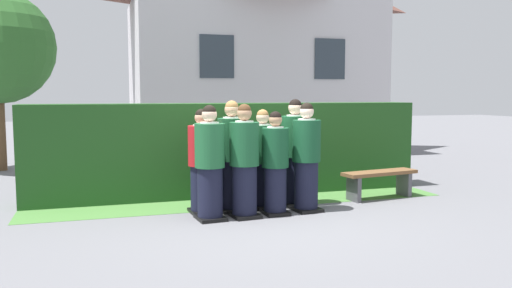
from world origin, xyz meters
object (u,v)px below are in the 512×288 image
student_front_row_1 (244,164)px  student_front_row_2 (275,166)px  student_in_red_blazer (202,164)px  student_rear_row_3 (295,155)px  wooden_bench (380,178)px  student_rear_row_1 (232,159)px  student_front_row_3 (306,160)px  student_front_row_0 (210,165)px  student_rear_row_2 (263,161)px

student_front_row_1 → student_front_row_2: size_ratio=1.07×
student_in_red_blazer → student_rear_row_3: size_ratio=0.92×
student_in_red_blazer → wooden_bench: 3.19m
student_rear_row_1 → student_front_row_3: bearing=-17.8°
student_rear_row_3 → student_in_red_blazer: bearing=-175.3°
student_front_row_2 → wooden_bench: size_ratio=1.08×
student_front_row_0 → student_rear_row_3: bearing=20.4°
student_front_row_0 → student_in_red_blazer: student_front_row_0 is taller
student_in_red_blazer → student_rear_row_2: bearing=4.7°
student_in_red_blazer → student_rear_row_2: size_ratio=1.01×
student_front_row_2 → student_in_red_blazer: student_in_red_blazer is taller
student_front_row_3 → student_rear_row_2: bearing=144.0°
student_front_row_0 → student_rear_row_2: size_ratio=1.05×
student_front_row_1 → student_front_row_3: student_front_row_3 is taller
student_in_red_blazer → student_rear_row_2: (1.00, 0.08, -0.01)m
student_front_row_1 → student_rear_row_1: student_rear_row_1 is taller
student_rear_row_2 → wooden_bench: bearing=1.9°
student_front_row_0 → student_front_row_2: 1.01m
student_rear_row_1 → student_rear_row_3: size_ratio=0.99×
student_in_red_blazer → wooden_bench: student_in_red_blazer is taller
student_front_row_1 → student_in_red_blazer: bearing=141.1°
student_rear_row_2 → student_rear_row_1: bearing=-172.8°
student_rear_row_1 → wooden_bench: student_rear_row_1 is taller
student_front_row_2 → student_rear_row_2: student_rear_row_2 is taller
student_front_row_1 → student_front_row_0: bearing=-179.5°
student_front_row_2 → student_rear_row_2: (-0.04, 0.48, 0.01)m
student_front_row_0 → student_in_red_blazer: size_ratio=1.04×
student_rear_row_2 → wooden_bench: (2.16, 0.07, -0.40)m
wooden_bench → student_rear_row_1: bearing=-177.1°
student_front_row_0 → student_rear_row_1: 0.64m
student_front_row_3 → student_rear_row_2: (-0.57, 0.42, -0.05)m
student_front_row_1 → student_rear_row_1: (-0.07, 0.45, 0.02)m
student_front_row_3 → student_in_red_blazer: bearing=168.0°
student_rear_row_1 → student_front_row_0: bearing=-134.4°
student_front_row_2 → student_rear_row_1: bearing=143.8°
student_rear_row_3 → student_front_row_3: bearing=-89.4°
student_front_row_0 → wooden_bench: size_ratio=1.15×
student_front_row_3 → student_in_red_blazer: student_front_row_3 is taller
student_in_red_blazer → student_front_row_2: bearing=-20.8°
student_rear_row_2 → wooden_bench: size_ratio=1.09×
student_rear_row_3 → student_front_row_2: bearing=-135.2°
student_front_row_2 → wooden_bench: bearing=14.5°
student_front_row_0 → student_rear_row_1: student_rear_row_1 is taller
wooden_bench → student_front_row_1: bearing=-167.2°
student_in_red_blazer → student_rear_row_1: (0.48, 0.02, 0.06)m
student_front_row_1 → student_front_row_2: 0.50m
student_front_row_1 → student_front_row_3: 1.03m
student_front_row_3 → student_in_red_blazer: 1.60m
student_front_row_3 → student_front_row_0: bearing=-175.9°
student_front_row_0 → student_rear_row_3: size_ratio=0.96×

